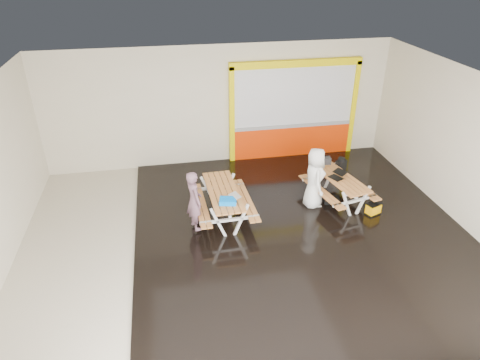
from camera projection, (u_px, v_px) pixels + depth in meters
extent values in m
cube|color=beige|center=(247.00, 237.00, 9.77)|extent=(10.00, 8.00, 0.01)
cube|color=white|center=(249.00, 86.00, 8.09)|extent=(10.00, 8.00, 0.01)
cube|color=beige|center=(220.00, 106.00, 12.38)|extent=(10.00, 0.01, 3.50)
cube|color=beige|center=(312.00, 310.00, 5.48)|extent=(10.00, 0.01, 3.50)
cube|color=beige|center=(464.00, 150.00, 9.75)|extent=(0.01, 8.00, 3.50)
cube|color=black|center=(300.00, 230.00, 9.96)|extent=(7.50, 7.98, 0.05)
cube|color=#E53302|center=(292.00, 142.00, 13.28)|extent=(3.60, 0.12, 1.00)
cube|color=gray|center=(293.00, 125.00, 13.02)|extent=(3.60, 0.14, 0.10)
cube|color=silver|center=(294.00, 96.00, 12.59)|extent=(3.60, 0.08, 1.72)
cube|color=#F3DB00|center=(232.00, 116.00, 12.51)|extent=(0.14, 0.16, 2.90)
cube|color=#F3DB00|center=(353.00, 108.00, 13.12)|extent=(0.14, 0.16, 2.90)
cube|color=#F3DB00|center=(297.00, 63.00, 12.12)|extent=(3.88, 0.16, 0.20)
cube|color=#AF6E35|center=(211.00, 193.00, 10.01)|extent=(0.19, 1.97, 0.04)
cube|color=#AF6E35|center=(217.00, 192.00, 10.03)|extent=(0.19, 1.97, 0.04)
cube|color=#AF6E35|center=(223.00, 191.00, 10.06)|extent=(0.19, 1.97, 0.04)
cube|color=#AF6E35|center=(229.00, 191.00, 10.09)|extent=(0.19, 1.97, 0.04)
cube|color=#AF6E35|center=(235.00, 190.00, 10.11)|extent=(0.19, 1.97, 0.04)
cube|color=white|center=(218.00, 223.00, 9.54)|extent=(0.37, 0.07, 0.79)
cube|color=white|center=(241.00, 220.00, 9.64)|extent=(0.37, 0.07, 0.79)
cube|color=white|center=(230.00, 220.00, 9.57)|extent=(1.35, 0.11, 0.06)
cube|color=white|center=(230.00, 210.00, 9.44)|extent=(0.67, 0.08, 0.06)
cube|color=white|center=(208.00, 190.00, 10.82)|extent=(0.37, 0.07, 0.79)
cube|color=white|center=(228.00, 188.00, 10.92)|extent=(0.37, 0.07, 0.79)
cube|color=white|center=(218.00, 187.00, 10.85)|extent=(1.35, 0.11, 0.06)
cube|color=white|center=(218.00, 178.00, 10.72)|extent=(0.67, 0.08, 0.06)
cube|color=white|center=(223.00, 199.00, 10.15)|extent=(0.11, 1.62, 0.06)
cube|color=#AF6E35|center=(198.00, 205.00, 10.08)|extent=(0.19, 1.97, 0.04)
cube|color=#AF6E35|center=(204.00, 204.00, 10.11)|extent=(0.19, 1.97, 0.04)
cube|color=#AF6E35|center=(243.00, 200.00, 10.29)|extent=(0.19, 1.97, 0.04)
cube|color=#AF6E35|center=(248.00, 199.00, 10.32)|extent=(0.19, 1.97, 0.04)
cube|color=#AF6E35|center=(331.00, 180.00, 10.66)|extent=(0.51, 1.82, 0.04)
cube|color=#AF6E35|center=(335.00, 179.00, 10.71)|extent=(0.51, 1.82, 0.04)
cube|color=#AF6E35|center=(340.00, 178.00, 10.75)|extent=(0.51, 1.82, 0.04)
cube|color=#AF6E35|center=(344.00, 177.00, 10.80)|extent=(0.51, 1.82, 0.04)
cube|color=#AF6E35|center=(348.00, 176.00, 10.84)|extent=(0.51, 1.82, 0.04)
cube|color=white|center=(347.00, 204.00, 10.26)|extent=(0.34, 0.13, 0.74)
cube|color=white|center=(363.00, 200.00, 10.43)|extent=(0.34, 0.13, 0.74)
cube|color=white|center=(355.00, 201.00, 10.33)|extent=(1.24, 0.32, 0.06)
cube|color=white|center=(356.00, 192.00, 10.21)|extent=(0.62, 0.19, 0.06)
cube|color=white|center=(315.00, 179.00, 11.39)|extent=(0.34, 0.13, 0.74)
cube|color=white|center=(331.00, 175.00, 11.56)|extent=(0.34, 0.13, 0.74)
cube|color=white|center=(323.00, 176.00, 11.46)|extent=(1.24, 0.32, 0.06)
cube|color=white|center=(324.00, 168.00, 11.34)|extent=(0.62, 0.19, 0.06)
cube|color=white|center=(339.00, 184.00, 10.84)|extent=(0.38, 1.49, 0.06)
cube|color=#AF6E35|center=(319.00, 192.00, 10.69)|extent=(0.50, 1.82, 0.04)
cube|color=#AF6E35|center=(323.00, 191.00, 10.73)|extent=(0.50, 1.82, 0.04)
cube|color=#AF6E35|center=(353.00, 184.00, 11.04)|extent=(0.50, 1.82, 0.04)
cube|color=#AF6E35|center=(357.00, 183.00, 11.08)|extent=(0.50, 1.82, 0.04)
imported|color=#6B4A59|center=(194.00, 201.00, 9.60)|extent=(0.48, 0.60, 1.43)
imported|color=white|center=(315.00, 178.00, 10.60)|extent=(0.57, 0.82, 1.58)
cube|color=silver|center=(229.00, 201.00, 9.61)|extent=(0.29, 0.35, 0.02)
cube|color=silver|center=(235.00, 196.00, 9.62)|extent=(0.28, 0.35, 0.06)
cube|color=silver|center=(234.00, 196.00, 9.62)|extent=(0.24, 0.31, 0.05)
cube|color=black|center=(336.00, 178.00, 10.69)|extent=(0.35, 0.40, 0.02)
cube|color=black|center=(340.00, 172.00, 10.72)|extent=(0.34, 0.39, 0.06)
cube|color=silver|center=(340.00, 172.00, 10.71)|extent=(0.29, 0.34, 0.05)
cube|color=#006CE0|center=(228.00, 201.00, 9.54)|extent=(0.42, 0.34, 0.11)
cube|color=black|center=(323.00, 161.00, 11.36)|extent=(0.41, 0.23, 0.18)
cylinder|color=black|center=(323.00, 156.00, 11.30)|extent=(0.30, 0.05, 0.02)
cube|color=black|center=(341.00, 167.00, 11.44)|extent=(0.33, 0.30, 0.40)
cylinder|color=black|center=(342.00, 160.00, 11.33)|extent=(0.25, 0.25, 0.10)
cube|color=black|center=(331.00, 200.00, 10.98)|extent=(0.43, 0.36, 0.14)
cube|color=black|center=(373.00, 213.00, 10.52)|extent=(0.42, 0.34, 0.04)
cube|color=#DE9300|center=(373.00, 209.00, 10.46)|extent=(0.39, 0.32, 0.27)
cube|color=black|center=(374.00, 204.00, 10.39)|extent=(0.42, 0.34, 0.03)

